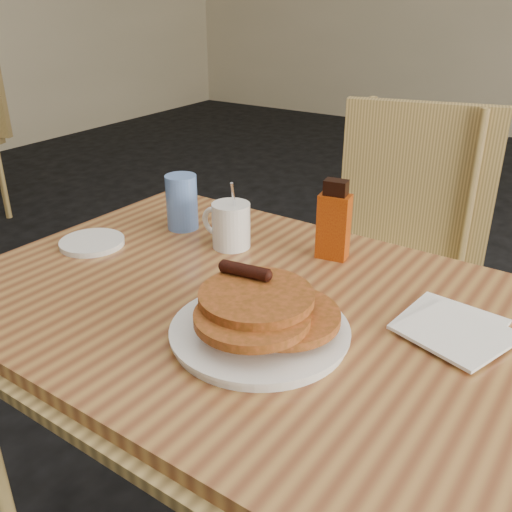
{
  "coord_description": "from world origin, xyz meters",
  "views": [
    {
      "loc": [
        0.42,
        -0.7,
        1.26
      ],
      "look_at": [
        -0.06,
        0.03,
        0.85
      ],
      "focal_mm": 40.0,
      "sensor_mm": 36.0,
      "label": 1
    }
  ],
  "objects": [
    {
      "name": "coffee_mug",
      "position": [
        -0.25,
        0.22,
        0.8
      ],
      "size": [
        0.12,
        0.08,
        0.15
      ],
      "rotation": [
        0.0,
        0.0,
        -0.22
      ],
      "color": "white",
      "rests_on": "main_table"
    },
    {
      "name": "napkin_stack",
      "position": [
        0.25,
        0.14,
        0.76
      ],
      "size": [
        0.2,
        0.21,
        0.01
      ],
      "rotation": [
        0.0,
        0.0,
        -0.12
      ],
      "color": "white",
      "rests_on": "main_table"
    },
    {
      "name": "pancake_plate",
      "position": [
        -0.0,
        -0.04,
        0.78
      ],
      "size": [
        0.29,
        0.29,
        0.1
      ],
      "rotation": [
        0.0,
        0.0,
        -0.3
      ],
      "color": "white",
      "rests_on": "main_table"
    },
    {
      "name": "syrup_bottle",
      "position": [
        -0.04,
        0.29,
        0.83
      ],
      "size": [
        0.07,
        0.05,
        0.17
      ],
      "rotation": [
        0.0,
        0.0,
        0.16
      ],
      "color": "maroon",
      "rests_on": "main_table"
    },
    {
      "name": "blue_tumbler",
      "position": [
        -0.41,
        0.25,
        0.81
      ],
      "size": [
        0.09,
        0.09,
        0.13
      ],
      "primitive_type": "cylinder",
      "rotation": [
        0.0,
        0.0,
        0.22
      ],
      "color": "#5D87DB",
      "rests_on": "main_table"
    },
    {
      "name": "main_table",
      "position": [
        -0.06,
        0.05,
        0.71
      ],
      "size": [
        1.2,
        0.84,
        0.75
      ],
      "rotation": [
        0.0,
        0.0,
        -0.03
      ],
      "color": "#A7733B",
      "rests_on": "floor"
    },
    {
      "name": "chair_main_far",
      "position": [
        -0.06,
        0.8,
        0.58
      ],
      "size": [
        0.53,
        0.54,
        0.98
      ],
      "rotation": [
        0.0,
        0.0,
        0.24
      ],
      "color": "tan",
      "rests_on": "floor"
    },
    {
      "name": "side_saucer",
      "position": [
        -0.51,
        0.06,
        0.76
      ],
      "size": [
        0.15,
        0.15,
        0.01
      ],
      "primitive_type": "cylinder",
      "rotation": [
        0.0,
        0.0,
        -0.05
      ],
      "color": "white",
      "rests_on": "main_table"
    }
  ]
}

